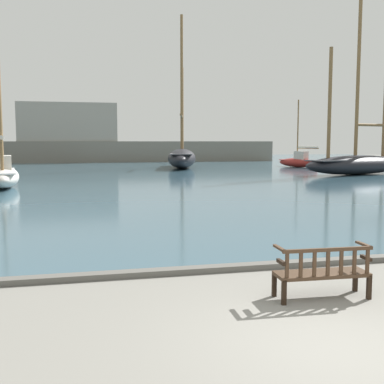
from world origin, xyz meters
TOP-DOWN VIEW (x-y plane):
  - ground_plane at (0.00, 0.00)m, footprint 160.00×160.00m
  - harbor_water at (0.00, 44.00)m, footprint 100.00×80.00m
  - quay_edge_kerb at (0.00, 3.85)m, footprint 40.00×0.30m
  - park_bench at (0.73, 1.79)m, footprint 1.62×0.58m
  - sailboat_distant_harbor at (6.58, 40.96)m, footprint 5.06×11.09m
  - sailboat_far_port at (-7.52, 23.46)m, footprint 2.61×7.44m
  - sailboat_outer_port at (18.07, 28.39)m, footprint 10.71×5.31m
  - sailboat_centre_channel at (18.28, 39.32)m, footprint 2.97×5.37m
  - far_breakwater at (-1.30, 56.02)m, footprint 43.81×2.40m

SIDE VIEW (x-z plane):
  - ground_plane at x=0.00m, z-range 0.00..0.00m
  - harbor_water at x=0.00m, z-range 0.00..0.08m
  - quay_edge_kerb at x=0.00m, z-range 0.00..0.12m
  - park_bench at x=0.73m, z-range 0.01..0.93m
  - sailboat_centre_channel at x=18.28m, z-range -2.67..4.07m
  - sailboat_far_port at x=-7.52m, z-range -3.53..5.43m
  - sailboat_outer_port at x=18.07m, z-range -5.84..8.16m
  - sailboat_distant_harbor at x=6.58m, z-range -6.15..8.58m
  - far_breakwater at x=-1.30m, z-range -1.31..6.10m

